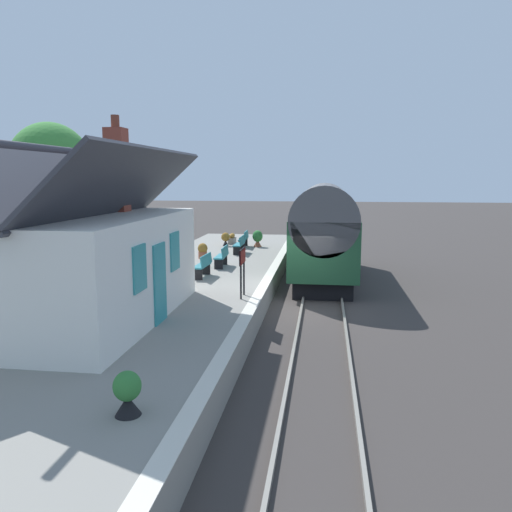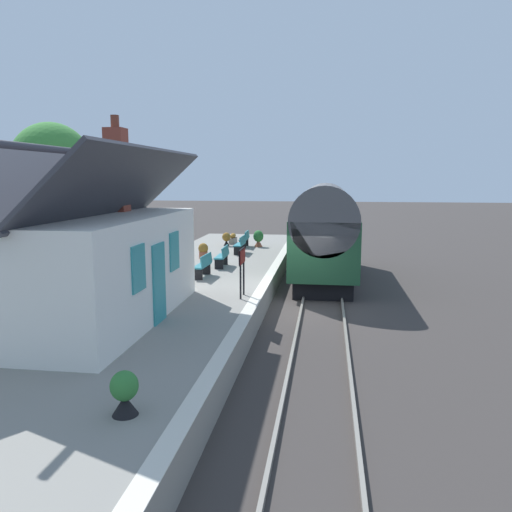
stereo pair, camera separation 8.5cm
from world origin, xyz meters
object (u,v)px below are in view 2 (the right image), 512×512
at_px(train, 325,231).
at_px(planter_corner_building, 203,251).
at_px(bench_platform_end, 203,265).
at_px(planter_edge_near, 233,239).
at_px(planter_under_sign, 258,238).
at_px(station_building, 94,263).
at_px(station_sign_board, 242,260).
at_px(bench_by_lamp, 223,256).
at_px(planter_by_door, 125,393).
at_px(tree_distant, 53,167).
at_px(bench_near_building, 241,244).
at_px(bench_mid_platform, 245,238).
at_px(planter_edge_far, 226,238).

distance_m(train, planter_corner_building, 5.76).
xyz_separation_m(bench_platform_end, planter_edge_near, (9.97, 0.72, -0.19)).
bearing_deg(planter_under_sign, planter_edge_near, 54.08).
relative_size(station_building, planter_edge_near, 7.79).
distance_m(train, station_sign_board, 7.80).
xyz_separation_m(planter_edge_near, station_sign_board, (-12.97, -2.74, 0.91)).
relative_size(planter_under_sign, station_sign_board, 0.58).
bearing_deg(planter_corner_building, bench_by_lamp, -147.02).
height_order(bench_platform_end, planter_by_door, bench_platform_end).
bearing_deg(station_building, bench_by_lamp, -11.80).
distance_m(station_sign_board, tree_distant, 18.30).
height_order(train, bench_near_building, train).
height_order(planter_edge_near, tree_distant, tree_distant).
bearing_deg(station_building, tree_distant, 32.52).
bearing_deg(station_building, planter_edge_near, -2.66).
distance_m(bench_by_lamp, planter_edge_near, 7.76).
relative_size(train, bench_platform_end, 6.62).
xyz_separation_m(train, bench_by_lamp, (-2.09, 4.28, -0.92)).
bearing_deg(planter_edge_near, bench_by_lamp, -172.59).
distance_m(bench_mid_platform, planter_under_sign, 0.75).
xyz_separation_m(station_building, station_sign_board, (3.07, -3.48, -0.36)).
relative_size(train, planter_under_sign, 10.34).
relative_size(bench_by_lamp, planter_corner_building, 1.94).
height_order(station_building, bench_by_lamp, station_building).
bearing_deg(station_building, train, -30.00).
height_order(bench_mid_platform, tree_distant, tree_distant).
relative_size(station_building, tree_distant, 1.00).
bearing_deg(bench_by_lamp, tree_distant, 58.88).
bearing_deg(bench_near_building, planter_corner_building, 140.11).
xyz_separation_m(bench_mid_platform, bench_by_lamp, (-6.24, -0.06, 0.00)).
distance_m(bench_platform_end, planter_corner_building, 4.55).
height_order(planter_by_door, tree_distant, tree_distant).
bearing_deg(station_building, planter_corner_building, -1.98).
bearing_deg(train, bench_platform_end, 133.81).
bearing_deg(train, planter_by_door, 168.97).
distance_m(planter_by_door, planter_edge_far, 20.30).
relative_size(planter_under_sign, planter_corner_building, 1.25).
relative_size(bench_platform_end, planter_corner_building, 1.95).
xyz_separation_m(planter_under_sign, planter_edge_near, (1.19, 1.65, -0.18)).
relative_size(bench_near_building, planter_edge_far, 1.83).
bearing_deg(station_sign_board, bench_platform_end, 33.88).
bearing_deg(planter_edge_far, station_sign_board, -166.24).
height_order(bench_by_lamp, tree_distant, tree_distant).
xyz_separation_m(bench_mid_platform, bench_platform_end, (-8.53, 0.22, 0.00)).
height_order(train, tree_distant, tree_distant).
xyz_separation_m(train, planter_edge_near, (5.60, 5.28, -1.12)).
height_order(station_sign_board, tree_distant, tree_distant).
distance_m(train, planter_edge_far, 7.13).
bearing_deg(bench_mid_platform, planter_corner_building, 162.12).
bearing_deg(train, planter_edge_far, 50.51).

